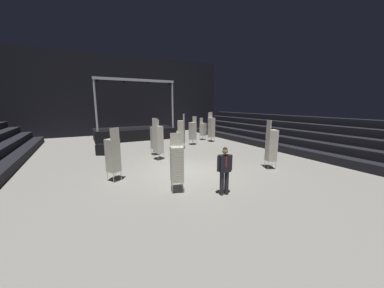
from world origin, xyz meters
name	(u,v)px	position (x,y,z in m)	size (l,w,h in m)	color
ground_plane	(188,172)	(0.00, 0.00, -0.05)	(22.00, 30.00, 0.10)	gray
arena_end_wall	(125,96)	(0.00, 15.00, 4.00)	(22.00, 0.30, 8.00)	black
bleacher_bank_right	(299,134)	(9.12, 1.00, 1.12)	(3.75, 24.00, 2.25)	black
stage_riser	(135,132)	(0.00, 11.01, 0.58)	(6.94, 3.24, 5.21)	black
man_with_tie	(225,168)	(-0.03, -2.98, 0.96)	(0.57, 0.30, 1.71)	black
chair_stack_front_left	(177,163)	(-1.40, -1.99, 1.07)	(0.54, 0.54, 2.14)	#B2B5BA
chair_stack_front_right	(113,155)	(-3.27, 0.26, 1.11)	(0.60, 0.60, 2.22)	#B2B5BA
chair_stack_mid_left	(155,137)	(-0.32, 3.97, 1.11)	(0.47, 0.47, 2.22)	#B2B5BA
chair_stack_mid_right	(193,131)	(3.35, 5.94, 1.11)	(0.53, 0.53, 2.22)	#B2B5BA
chair_stack_mid_centre	(181,132)	(1.93, 4.95, 1.24)	(0.62, 0.62, 2.48)	#B2B5BA
chair_stack_rear_left	(158,139)	(-0.53, 2.74, 1.19)	(0.57, 0.57, 2.39)	#B2B5BA
chair_stack_rear_right	(211,127)	(5.40, 6.46, 1.24)	(0.49, 0.49, 2.48)	#B2B5BA
chair_stack_rear_centre	(203,129)	(5.24, 7.60, 0.98)	(0.58, 0.58, 1.96)	#B2B5BA
chair_stack_aisle_left	(271,145)	(3.83, -1.45, 1.19)	(0.57, 0.57, 2.39)	#B2B5BA
equipment_road_case	(104,149)	(-3.16, 5.47, 0.34)	(0.90, 0.60, 0.67)	black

